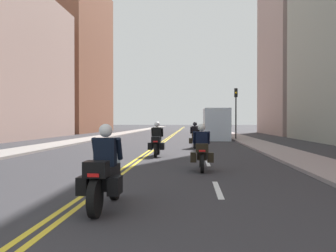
% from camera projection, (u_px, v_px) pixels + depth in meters
% --- Properties ---
extents(ground_plane, '(264.00, 264.00, 0.00)m').
position_uv_depth(ground_plane, '(174.00, 134.00, 49.37)').
color(ground_plane, '#312F33').
extents(sidewalk_left, '(2.25, 144.00, 0.12)m').
position_uv_depth(sidewalk_left, '(121.00, 134.00, 49.82)').
color(sidewalk_left, gray).
rests_on(sidewalk_left, ground).
extents(sidewalk_right, '(2.25, 144.00, 0.12)m').
position_uv_depth(sidewalk_right, '(228.00, 134.00, 48.93)').
color(sidewalk_right, gray).
rests_on(sidewalk_right, ground).
extents(centreline_yellow_inner, '(0.12, 132.00, 0.01)m').
position_uv_depth(centreline_yellow_inner, '(173.00, 134.00, 49.38)').
color(centreline_yellow_inner, yellow).
rests_on(centreline_yellow_inner, ground).
extents(centreline_yellow_outer, '(0.12, 132.00, 0.01)m').
position_uv_depth(centreline_yellow_outer, '(175.00, 134.00, 49.37)').
color(centreline_yellow_outer, yellow).
rests_on(centreline_yellow_outer, ground).
extents(lane_dashes_white, '(0.14, 56.40, 0.01)m').
position_uv_depth(lane_dashes_white, '(200.00, 142.00, 30.23)').
color(lane_dashes_white, silver).
rests_on(lane_dashes_white, ground).
extents(building_left_1, '(7.25, 19.12, 14.45)m').
position_uv_depth(building_left_1, '(8.00, 65.00, 37.29)').
color(building_left_1, tan).
rests_on(building_left_1, ground).
extents(building_left_2, '(9.38, 21.20, 23.56)m').
position_uv_depth(building_left_2, '(70.00, 57.00, 59.26)').
color(building_left_2, brown).
rests_on(building_left_2, ground).
extents(building_right_2, '(7.08, 16.16, 24.12)m').
position_uv_depth(building_right_2, '(296.00, 40.00, 48.62)').
color(building_right_2, '#AE928B').
rests_on(building_right_2, ground).
extents(motorcycle_0, '(0.77, 2.22, 1.62)m').
position_uv_depth(motorcycle_0, '(104.00, 175.00, 7.20)').
color(motorcycle_0, black).
rests_on(motorcycle_0, ground).
extents(motorcycle_1, '(0.76, 2.16, 1.59)m').
position_uv_depth(motorcycle_1, '(202.00, 151.00, 12.87)').
color(motorcycle_1, black).
rests_on(motorcycle_1, ground).
extents(motorcycle_2, '(0.76, 2.24, 1.66)m').
position_uv_depth(motorcycle_2, '(157.00, 142.00, 18.13)').
color(motorcycle_2, black).
rests_on(motorcycle_2, ground).
extents(motorcycle_3, '(0.77, 2.07, 1.64)m').
position_uv_depth(motorcycle_3, '(195.00, 138.00, 23.44)').
color(motorcycle_3, black).
rests_on(motorcycle_3, ground).
extents(traffic_light_far, '(0.28, 0.38, 4.66)m').
position_uv_depth(traffic_light_far, '(236.00, 104.00, 34.40)').
color(traffic_light_far, black).
rests_on(traffic_light_far, ground).
extents(parked_truck, '(2.20, 6.50, 2.80)m').
position_uv_depth(parked_truck, '(216.00, 126.00, 34.75)').
color(parked_truck, '#B1CDC3').
rests_on(parked_truck, ground).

